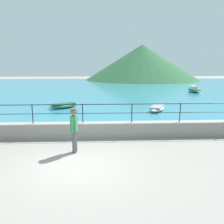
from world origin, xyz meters
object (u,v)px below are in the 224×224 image
Objects in this scene: person_walking at (74,128)px; boat_2 at (63,106)px; boat_3 at (157,108)px; boat_4 at (194,90)px.

person_walking is 0.72× the size of boat_2.
boat_3 is at bearing -11.49° from boat_2.
boat_4 is (12.34, 18.89, -0.65)m from person_walking.
person_walking reaches higher than boat_2.
boat_4 is at bearing 57.03° from boat_3.
person_walking is at bearing -123.44° from boat_3.
boat_2 is 17.21m from boat_4.
boat_3 is 1.03× the size of boat_4.
boat_2 is at bearing 168.51° from boat_3.
boat_2 is 1.01× the size of boat_4.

